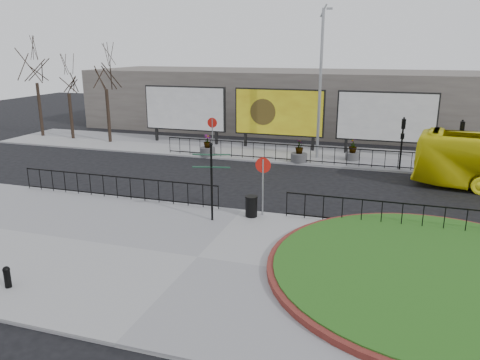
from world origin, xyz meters
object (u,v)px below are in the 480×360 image
at_px(lamp_post, 320,82).
at_px(planter_a, 207,149).
at_px(billboard_mid, 279,113).
at_px(fingerpost_sign, 211,174).
at_px(planter_b, 299,154).
at_px(planter_c, 353,152).
at_px(bollard, 7,276).
at_px(litter_bin, 251,206).

distance_m(lamp_post, planter_a, 8.24).
bearing_deg(billboard_mid, fingerpost_sign, -87.21).
xyz_separation_m(billboard_mid, planter_b, (2.13, -3.51, -2.01)).
relative_size(billboard_mid, fingerpost_sign, 1.94).
bearing_deg(planter_a, fingerpost_sign, -67.40).
relative_size(billboard_mid, planter_c, 4.61).
bearing_deg(fingerpost_sign, bollard, -128.25).
distance_m(billboard_mid, planter_b, 4.57).
height_order(lamp_post, bollard, lamp_post).
relative_size(lamp_post, litter_bin, 10.52).
height_order(lamp_post, litter_bin, lamp_post).
distance_m(billboard_mid, fingerpost_sign, 14.58).
bearing_deg(billboard_mid, planter_b, -58.67).
height_order(fingerpost_sign, bollard, fingerpost_sign).
bearing_deg(bollard, billboard_mid, 82.19).
distance_m(lamp_post, litter_bin, 12.48).
bearing_deg(planter_c, bollard, -112.61).
relative_size(lamp_post, planter_c, 6.87).
height_order(billboard_mid, planter_b, billboard_mid).
height_order(lamp_post, planter_b, lamp_post).
bearing_deg(billboard_mid, lamp_post, -33.25).
relative_size(litter_bin, planter_b, 0.62).
xyz_separation_m(planter_b, planter_c, (3.07, 1.53, 0.02)).
bearing_deg(planter_b, lamp_post, 60.32).
bearing_deg(fingerpost_sign, planter_b, 72.00).
distance_m(bollard, litter_bin, 9.38).
bearing_deg(litter_bin, billboard_mid, 98.74).
xyz_separation_m(billboard_mid, planter_c, (5.20, -1.97, -1.99)).
distance_m(billboard_mid, planter_a, 5.64).
bearing_deg(planter_a, litter_bin, -59.42).
relative_size(planter_a, planter_c, 1.02).
xyz_separation_m(fingerpost_sign, planter_b, (1.43, 11.05, -1.46)).
distance_m(planter_a, planter_b, 6.00).
relative_size(bollard, litter_bin, 0.75).
height_order(planter_b, planter_c, planter_b).
bearing_deg(bollard, litter_bin, 57.38).
xyz_separation_m(planter_a, planter_c, (9.07, 1.60, 0.04)).
bearing_deg(fingerpost_sign, billboard_mid, 82.14).
xyz_separation_m(lamp_post, bollard, (-5.97, -19.60, -4.34)).
distance_m(lamp_post, planter_c, 4.75).
xyz_separation_m(lamp_post, fingerpost_sign, (-2.30, -12.58, -2.77)).
bearing_deg(litter_bin, fingerpost_sign, -147.43).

